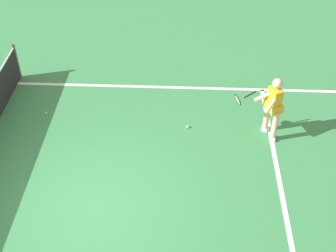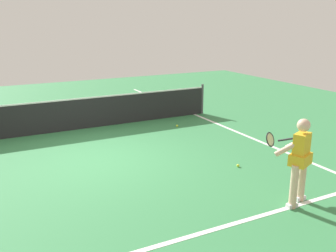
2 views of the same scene
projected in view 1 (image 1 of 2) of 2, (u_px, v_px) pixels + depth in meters
The scene contains 6 objects.
ground_plane at pixel (92, 207), 9.10m from camera, with size 23.69×23.69×0.00m, color #38844C.
service_line_marking at pixel (286, 213), 8.96m from camera, with size 8.24×0.10×0.01m, color white.
sideline_right_marking at pixel (119, 86), 12.25m from camera, with size 0.10×16.23×0.01m, color white.
tennis_player at pixel (272, 106), 10.21m from camera, with size 0.67×1.11×1.55m.
tennis_ball_near at pixel (46, 113), 11.31m from camera, with size 0.07×0.07×0.07m, color #D1E533.
tennis_ball_mid at pixel (188, 127), 10.92m from camera, with size 0.07×0.07×0.07m, color #D1E533.
Camera 1 is at (-5.88, -1.76, 7.05)m, focal length 49.58 mm.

